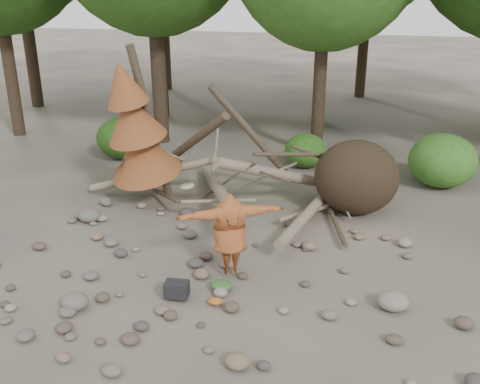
# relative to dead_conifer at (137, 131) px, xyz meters

# --- Properties ---
(ground) EXTENTS (120.00, 120.00, 0.00)m
(ground) POSITION_rel_dead_conifer_xyz_m (3.12, -3.37, -2.11)
(ground) COLOR #514C44
(ground) RESTS_ON ground
(deadfall_pile) EXTENTS (8.55, 5.24, 3.30)m
(deadfall_pile) POSITION_rel_dead_conifer_xyz_m (5.13, 0.87, -1.16)
(deadfall_pile) COLOR #332619
(deadfall_pile) RESTS_ON ground
(dead_conifer) EXTENTS (2.06, 2.16, 4.35)m
(dead_conifer) POSITION_rel_dead_conifer_xyz_m (0.00, 0.00, 0.00)
(dead_conifer) COLOR #4C3F30
(dead_conifer) RESTS_ON ground
(bush_left) EXTENTS (1.80, 1.80, 1.44)m
(bush_left) POSITION_rel_dead_conifer_xyz_m (-2.38, 3.83, -1.39)
(bush_left) COLOR #275215
(bush_left) RESTS_ON ground
(bush_mid) EXTENTS (1.40, 1.40, 1.12)m
(bush_mid) POSITION_rel_dead_conifer_xyz_m (3.92, 4.43, -1.55)
(bush_mid) COLOR #33681E
(bush_mid) RESTS_ON ground
(bush_right) EXTENTS (2.00, 2.00, 1.60)m
(bush_right) POSITION_rel_dead_conifer_xyz_m (8.12, 3.63, -1.31)
(bush_right) COLOR #3F7B26
(bush_right) RESTS_ON ground
(frisbee_thrower) EXTENTS (2.22, 1.55, 1.85)m
(frisbee_thrower) POSITION_rel_dead_conifer_xyz_m (3.40, -3.13, -1.14)
(frisbee_thrower) COLOR #954921
(frisbee_thrower) RESTS_ON ground
(backpack) EXTENTS (0.48, 0.35, 0.30)m
(backpack) POSITION_rel_dead_conifer_xyz_m (2.63, -4.24, -1.96)
(backpack) COLOR black
(backpack) RESTS_ON ground
(cloth_green) EXTENTS (0.44, 0.37, 0.16)m
(cloth_green) POSITION_rel_dead_conifer_xyz_m (3.39, -3.74, -2.03)
(cloth_green) COLOR #2F6026
(cloth_green) RESTS_ON ground
(cloth_orange) EXTENTS (0.28, 0.23, 0.10)m
(cloth_orange) POSITION_rel_dead_conifer_xyz_m (3.43, -4.28, -2.06)
(cloth_orange) COLOR #AB5D1D
(cloth_orange) RESTS_ON ground
(boulder_front_left) EXTENTS (0.53, 0.48, 0.32)m
(boulder_front_left) POSITION_rel_dead_conifer_xyz_m (0.90, -5.03, -1.95)
(boulder_front_left) COLOR #6B6159
(boulder_front_left) RESTS_ON ground
(boulder_front_right) EXTENTS (0.41, 0.37, 0.25)m
(boulder_front_right) POSITION_rel_dead_conifer_xyz_m (4.27, -5.87, -1.99)
(boulder_front_right) COLOR #756149
(boulder_front_right) RESTS_ON ground
(boulder_mid_right) EXTENTS (0.58, 0.52, 0.35)m
(boulder_mid_right) POSITION_rel_dead_conifer_xyz_m (6.68, -3.56, -1.94)
(boulder_mid_right) COLOR gray
(boulder_mid_right) RESTS_ON ground
(boulder_mid_left) EXTENTS (0.59, 0.53, 0.35)m
(boulder_mid_left) POSITION_rel_dead_conifer_xyz_m (-0.83, -1.38, -1.94)
(boulder_mid_left) COLOR #666056
(boulder_mid_left) RESTS_ON ground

